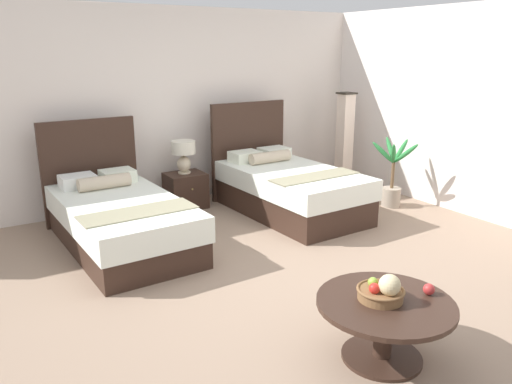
% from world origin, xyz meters
% --- Properties ---
extents(ground_plane, '(9.68, 9.32, 0.02)m').
position_xyz_m(ground_plane, '(0.00, 0.00, -0.01)').
color(ground_plane, gray).
extents(wall_back, '(9.68, 0.12, 2.59)m').
position_xyz_m(wall_back, '(0.00, 2.86, 1.29)').
color(wall_back, white).
rests_on(wall_back, ground).
extents(wall_side_right, '(0.12, 4.92, 2.59)m').
position_xyz_m(wall_side_right, '(3.04, 0.40, 1.29)').
color(wall_side_right, silver).
rests_on(wall_side_right, ground).
extents(bed_near_window, '(1.20, 2.15, 1.25)m').
position_xyz_m(bed_near_window, '(-1.10, 1.55, 0.30)').
color(bed_near_window, '#352219').
rests_on(bed_near_window, ground).
extents(bed_near_corner, '(1.23, 2.08, 1.34)m').
position_xyz_m(bed_near_corner, '(1.09, 1.54, 0.33)').
color(bed_near_corner, '#352219').
rests_on(bed_near_corner, ground).
extents(nightstand, '(0.50, 0.44, 0.47)m').
position_xyz_m(nightstand, '(0.05, 2.41, 0.23)').
color(nightstand, '#352219').
rests_on(nightstand, ground).
extents(table_lamp, '(0.31, 0.31, 0.43)m').
position_xyz_m(table_lamp, '(0.05, 2.43, 0.74)').
color(table_lamp, beige).
rests_on(table_lamp, nightstand).
extents(coffee_table, '(0.92, 0.92, 0.43)m').
position_xyz_m(coffee_table, '(-0.20, -1.45, 0.32)').
color(coffee_table, '#352219').
rests_on(coffee_table, ground).
extents(fruit_bowl, '(0.32, 0.32, 0.20)m').
position_xyz_m(fruit_bowl, '(-0.22, -1.43, 0.50)').
color(fruit_bowl, brown).
rests_on(fruit_bowl, coffee_table).
extents(loose_apple, '(0.08, 0.08, 0.08)m').
position_xyz_m(loose_apple, '(0.11, -1.53, 0.47)').
color(loose_apple, '#B42E2E').
rests_on(loose_apple, coffee_table).
extents(floor_lamp_corner, '(0.23, 0.23, 1.43)m').
position_xyz_m(floor_lamp_corner, '(2.57, 2.16, 0.71)').
color(floor_lamp_corner, '#2D271F').
rests_on(floor_lamp_corner, ground).
extents(potted_palm, '(0.55, 0.56, 0.93)m').
position_xyz_m(potted_palm, '(2.43, 1.02, 0.32)').
color(potted_palm, tan).
rests_on(potted_palm, ground).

